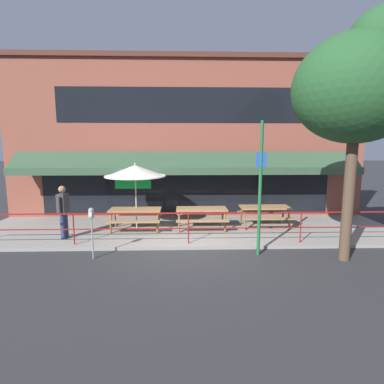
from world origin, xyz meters
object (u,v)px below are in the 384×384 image
(picnic_table_right, at_px, (265,211))
(street_sign_pole, at_px, (260,188))
(picnic_table_centre, at_px, (202,213))
(parking_meter_near, at_px, (91,218))
(patio_umbrella_left, at_px, (135,171))
(picnic_table_left, at_px, (135,213))
(street_tree_curbside, at_px, (363,82))
(pedestrian_walking, at_px, (63,209))

(picnic_table_right, distance_m, street_sign_pole, 3.03)
(picnic_table_centre, distance_m, parking_meter_near, 4.06)
(street_sign_pole, bearing_deg, patio_umbrella_left, 146.35)
(picnic_table_left, bearing_deg, patio_umbrella_left, 90.00)
(picnic_table_right, relative_size, street_tree_curbside, 0.29)
(picnic_table_centre, distance_m, patio_umbrella_left, 2.77)
(parking_meter_near, bearing_deg, picnic_table_right, 27.19)
(patio_umbrella_left, relative_size, parking_meter_near, 1.67)
(patio_umbrella_left, height_order, parking_meter_near, patio_umbrella_left)
(picnic_table_centre, relative_size, picnic_table_right, 1.00)
(picnic_table_centre, bearing_deg, picnic_table_left, -178.88)
(pedestrian_walking, bearing_deg, picnic_table_centre, 12.24)
(picnic_table_left, distance_m, patio_umbrella_left, 1.49)
(patio_umbrella_left, bearing_deg, picnic_table_left, -90.00)
(picnic_table_left, distance_m, parking_meter_near, 2.67)
(picnic_table_centre, height_order, patio_umbrella_left, patio_umbrella_left)
(pedestrian_walking, relative_size, street_tree_curbside, 0.27)
(picnic_table_right, xyz_separation_m, pedestrian_walking, (-6.83, -1.22, 0.35))
(street_tree_curbside, bearing_deg, picnic_table_right, 114.57)
(picnic_table_right, xyz_separation_m, parking_meter_near, (-5.46, -2.81, 0.44))
(picnic_table_left, height_order, patio_umbrella_left, patio_umbrella_left)
(picnic_table_right, distance_m, street_tree_curbside, 5.22)
(patio_umbrella_left, xyz_separation_m, parking_meter_near, (-0.77, -2.71, -1.03))
(picnic_table_left, relative_size, pedestrian_walking, 1.05)
(picnic_table_right, distance_m, parking_meter_near, 6.16)
(patio_umbrella_left, bearing_deg, picnic_table_right, 1.17)
(pedestrian_walking, bearing_deg, street_sign_pole, -13.34)
(pedestrian_walking, bearing_deg, picnic_table_left, 23.41)
(picnic_table_left, xyz_separation_m, parking_meter_near, (-0.77, -2.52, 0.44))
(picnic_table_centre, height_order, pedestrian_walking, pedestrian_walking)
(pedestrian_walking, distance_m, parking_meter_near, 2.10)
(pedestrian_walking, xyz_separation_m, street_sign_pole, (5.95, -1.41, 0.86))
(street_tree_curbside, bearing_deg, patio_umbrella_left, 153.59)
(picnic_table_left, height_order, picnic_table_right, same)
(street_sign_pole, distance_m, street_tree_curbside, 3.60)
(picnic_table_left, xyz_separation_m, picnic_table_centre, (2.35, 0.05, 0.00))
(patio_umbrella_left, xyz_separation_m, street_tree_curbside, (6.13, -3.04, 2.44))
(picnic_table_left, height_order, street_sign_pole, street_sign_pole)
(picnic_table_right, relative_size, pedestrian_walking, 1.05)
(patio_umbrella_left, distance_m, street_tree_curbside, 7.26)
(picnic_table_centre, bearing_deg, parking_meter_near, -140.59)
(parking_meter_near, height_order, street_sign_pole, street_sign_pole)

